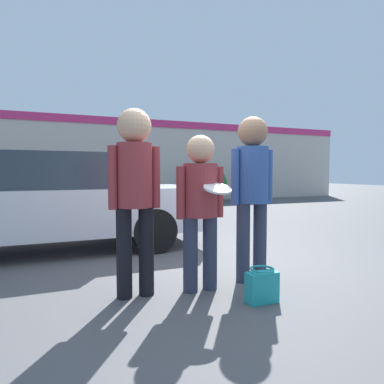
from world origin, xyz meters
TOP-DOWN VIEW (x-y plane):
  - ground_plane at (0.00, 0.00)m, footprint 56.00×56.00m
  - storefront_building at (0.00, 10.39)m, footprint 24.00×0.22m
  - person_left at (-0.96, -0.32)m, footprint 0.51×0.34m
  - person_middle_with_frisbee at (-0.30, -0.41)m, footprint 0.52×0.56m
  - person_right at (0.36, -0.35)m, footprint 0.52×0.35m
  - parked_car_near at (-1.75, 2.20)m, footprint 4.72×1.89m
  - shrub at (4.59, 9.48)m, footprint 1.45×1.45m
  - handbag at (0.09, -0.94)m, footprint 0.30×0.23m

SIDE VIEW (x-z plane):
  - ground_plane at x=0.00m, z-range 0.00..0.00m
  - handbag at x=0.09m, z-range -0.01..0.32m
  - shrub at x=4.59m, z-range 0.00..1.45m
  - parked_car_near at x=-1.75m, z-range 0.01..1.52m
  - person_middle_with_frisbee at x=-0.30m, z-range 0.14..1.74m
  - person_left at x=-0.96m, z-range 0.19..2.02m
  - person_right at x=0.36m, z-range 0.20..2.03m
  - storefront_building at x=0.00m, z-range 0.03..3.46m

